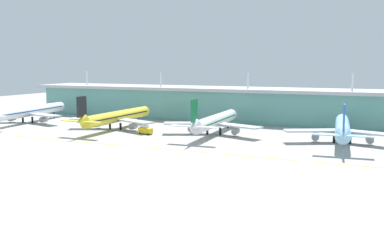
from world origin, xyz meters
name	(u,v)px	position (x,y,z in m)	size (l,w,h in m)	color
ground_plane	(181,150)	(0.00, 0.00, 0.00)	(600.00, 600.00, 0.00)	#9E9E99
terminal_building	(250,105)	(0.00, 95.49, 9.98)	(288.00, 34.00, 28.56)	#5B9E93
airliner_nearest	(29,111)	(-114.97, 39.43, 6.46)	(48.42, 70.90, 18.90)	white
airliner_near_middle	(117,117)	(-54.29, 37.68, 6.45)	(48.80, 66.17, 18.90)	yellow
airliner_center	(215,121)	(-1.96, 42.04, 6.45)	(48.76, 64.19, 18.90)	silver
airliner_far_middle	(342,128)	(55.78, 42.20, 6.45)	(48.60, 63.98, 18.90)	#9ED1EA
taxiway_stripe_west	(39,138)	(-71.00, -0.34, 0.02)	(28.00, 0.70, 0.04)	yellow
taxiway_stripe_mid_west	(101,144)	(-37.00, -0.34, 0.02)	(28.00, 0.70, 0.04)	yellow
taxiway_stripe_centre	(174,150)	(-3.00, -0.34, 0.02)	(28.00, 0.70, 0.04)	yellow
taxiway_stripe_mid_east	(259,157)	(31.00, -0.34, 0.02)	(28.00, 0.70, 0.04)	yellow
taxiway_stripe_east	(360,166)	(65.00, -0.34, 0.02)	(28.00, 0.70, 0.04)	yellow
fuel_truck	(145,130)	(-32.61, 29.14, 2.26)	(7.54, 3.79, 4.95)	gold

